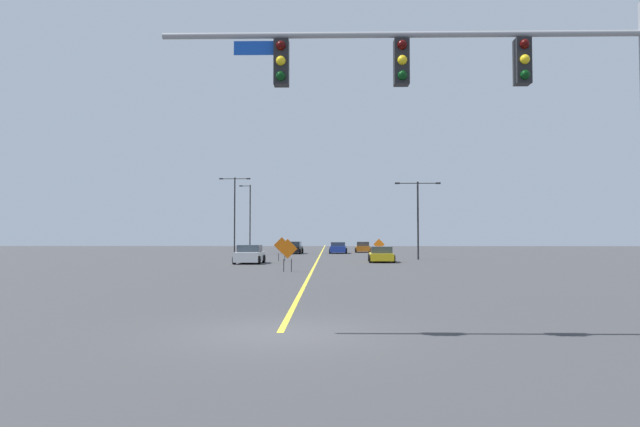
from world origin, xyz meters
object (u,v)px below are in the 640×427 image
Objects in this scene: street_lamp_mid_left at (249,215)px; construction_sign_right_shoulder at (282,246)px; traffic_signal_assembly at (475,88)px; car_orange_near at (363,247)px; construction_sign_median_near at (379,245)px; street_lamp_near_left at (418,212)px; street_lamp_mid_right at (235,209)px; construction_sign_left_lane at (288,251)px; car_black_far at (293,248)px; car_white_approaching at (250,255)px; car_blue_distant at (338,248)px; car_yellow_passing at (381,255)px.

construction_sign_right_shoulder is at bearing -75.96° from street_lamp_mid_left.
traffic_signal_assembly is 60.19m from car_orange_near.
street_lamp_mid_left is 4.89× the size of construction_sign_median_near.
street_lamp_near_left is 30.66m from street_lamp_mid_left.
car_orange_near is at bearing 93.89° from construction_sign_median_near.
construction_sign_left_lane is (8.68, -31.11, -4.04)m from street_lamp_mid_right.
car_black_far is (-12.57, 16.26, -3.68)m from street_lamp_near_left.
construction_sign_left_lane is 0.50× the size of car_white_approaching.
street_lamp_mid_right is 32.55m from construction_sign_left_lane.
street_lamp_mid_left reaches higher than construction_sign_left_lane.
street_lamp_mid_right is at bearing 105.59° from construction_sign_left_lane.
street_lamp_mid_right reaches higher than car_orange_near.
car_black_far is 10.32m from car_orange_near.
construction_sign_median_near is at bearing -66.06° from car_blue_distant.
construction_sign_median_near is 0.46× the size of car_orange_near.
construction_sign_right_shoulder is 8.58m from car_yellow_passing.
construction_sign_left_lane is at bearing -119.01° from car_yellow_passing.
street_lamp_mid_left reaches higher than street_lamp_near_left.
car_blue_distant is (-4.20, 9.45, -0.52)m from construction_sign_median_near.
street_lamp_near_left is 1.63× the size of car_blue_distant.
car_white_approaching is (-2.20, -3.97, -0.60)m from construction_sign_right_shoulder.
traffic_signal_assembly is 33.75m from car_yellow_passing.
car_orange_near is 5.35m from car_blue_distant.
car_blue_distant is at bearing -127.56° from car_orange_near.
street_lamp_mid_right is 2.00× the size of car_black_far.
construction_sign_median_near is 0.91× the size of construction_sign_right_shoulder.
car_black_far is 1.13× the size of car_orange_near.
car_black_far is at bearing 85.44° from car_white_approaching.
traffic_signal_assembly reaches higher than car_black_far.
car_white_approaching is at bearing -106.58° from car_blue_distant.
car_yellow_passing is at bearing 88.41° from traffic_signal_assembly.
traffic_signal_assembly is 63.89m from street_lamp_mid_left.
street_lamp_mid_left is 16.03m from car_orange_near.
car_yellow_passing is (10.60, 2.41, -0.06)m from car_white_approaching.
street_lamp_mid_left is 28.41m from construction_sign_right_shoulder.
construction_sign_left_lane is 33.53m from car_black_far.
street_lamp_near_left reaches higher than construction_sign_right_shoulder.
street_lamp_mid_left is (-19.08, 23.99, 0.59)m from street_lamp_near_left.
construction_sign_left_lane is 10.62m from car_white_approaching.
car_white_approaching is 10.87m from car_yellow_passing.
car_white_approaching is (4.64, -31.30, -4.27)m from street_lamp_mid_left.
car_black_far is (6.78, 2.36, -4.63)m from street_lamp_mid_right.
car_black_far reaches higher than car_blue_distant.
street_lamp_near_left is 3.48× the size of construction_sign_right_shoulder.
street_lamp_mid_left is at bearing 128.50° from street_lamp_near_left.
construction_sign_median_near is (16.47, -5.88, -4.14)m from street_lamp_mid_right.
construction_sign_median_near is 0.43× the size of car_yellow_passing.
car_blue_distant is (-7.07, 17.47, -3.71)m from street_lamp_near_left.
car_black_far is at bearing 93.25° from construction_sign_left_lane.
car_orange_near is 26.61m from car_yellow_passing.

